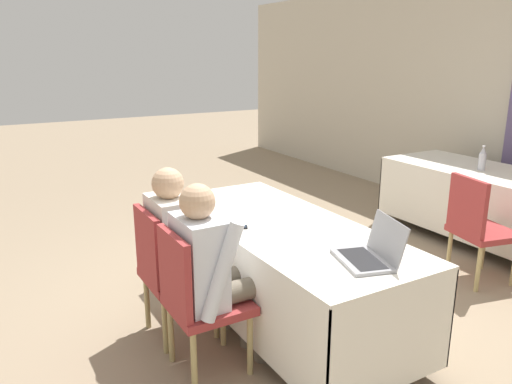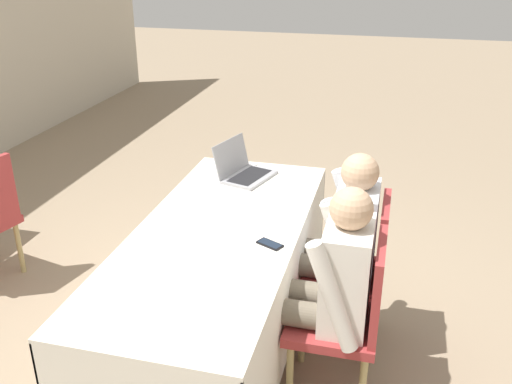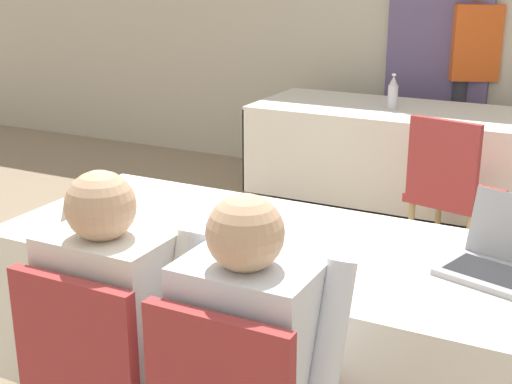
{
  "view_description": "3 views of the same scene",
  "coord_description": "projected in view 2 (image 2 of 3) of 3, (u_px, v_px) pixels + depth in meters",
  "views": [
    {
      "loc": [
        2.63,
        -1.74,
        1.83
      ],
      "look_at": [
        0.0,
        -0.21,
        0.98
      ],
      "focal_mm": 35.0,
      "sensor_mm": 36.0,
      "label": 1
    },
    {
      "loc": [
        -2.57,
        -0.87,
        2.15
      ],
      "look_at": [
        0.0,
        -0.21,
        0.98
      ],
      "focal_mm": 40.0,
      "sensor_mm": 36.0,
      "label": 2
    },
    {
      "loc": [
        1.0,
        -2.17,
        1.69
      ],
      "look_at": [
        0.0,
        -0.21,
        0.98
      ],
      "focal_mm": 50.0,
      "sensor_mm": 36.0,
      "label": 3
    }
  ],
  "objects": [
    {
      "name": "paper_beside_laptop",
      "position": [
        205.0,
        227.0,
        3.08
      ],
      "size": [
        0.26,
        0.33,
        0.0
      ],
      "rotation": [
        0.0,
        0.0,
        -0.17
      ],
      "color": "white",
      "rests_on": "conference_table_near"
    },
    {
      "name": "chair_near_right",
      "position": [
        357.0,
        266.0,
        3.18
      ],
      "size": [
        0.44,
        0.44,
        0.89
      ],
      "rotation": [
        0.0,
        0.0,
        3.14
      ],
      "color": "tan",
      "rests_on": "ground_plane"
    },
    {
      "name": "chair_near_left",
      "position": [
        349.0,
        313.0,
        2.78
      ],
      "size": [
        0.44,
        0.44,
        0.89
      ],
      "rotation": [
        0.0,
        0.0,
        3.14
      ],
      "color": "tan",
      "rests_on": "ground_plane"
    },
    {
      "name": "conference_table_near",
      "position": [
        218.0,
        257.0,
        3.11
      ],
      "size": [
        2.1,
        0.87,
        0.73
      ],
      "color": "white",
      "rests_on": "ground_plane"
    },
    {
      "name": "cell_phone",
      "position": [
        270.0,
        244.0,
        2.9
      ],
      "size": [
        0.12,
        0.15,
        0.01
      ],
      "rotation": [
        0.0,
        0.0,
        -0.45
      ],
      "color": "black",
      "rests_on": "conference_table_near"
    },
    {
      "name": "person_white_shirt",
      "position": [
        341.0,
        239.0,
        3.14
      ],
      "size": [
        0.5,
        0.52,
        1.15
      ],
      "rotation": [
        0.0,
        0.0,
        3.14
      ],
      "color": "#665B4C",
      "rests_on": "ground_plane"
    },
    {
      "name": "person_checkered_shirt",
      "position": [
        330.0,
        282.0,
        2.74
      ],
      "size": [
        0.5,
        0.52,
        1.15
      ],
      "rotation": [
        0.0,
        0.0,
        3.14
      ],
      "color": "#665B4C",
      "rests_on": "ground_plane"
    },
    {
      "name": "ground_plane",
      "position": [
        221.0,
        341.0,
        3.34
      ],
      "size": [
        24.0,
        24.0,
        0.0
      ],
      "primitive_type": "plane",
      "color": "gray"
    },
    {
      "name": "laptop",
      "position": [
        244.0,
        171.0,
        3.71
      ],
      "size": [
        0.42,
        0.38,
        0.24
      ],
      "rotation": [
        0.0,
        0.0,
        -0.29
      ],
      "color": "#99999E",
      "rests_on": "conference_table_near"
    }
  ]
}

